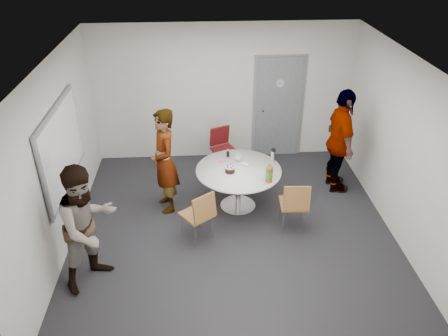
{
  "coord_description": "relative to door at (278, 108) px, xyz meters",
  "views": [
    {
      "loc": [
        -0.49,
        -5.5,
        4.38
      ],
      "look_at": [
        -0.12,
        0.25,
        0.99
      ],
      "focal_mm": 35.0,
      "sensor_mm": 36.0,
      "label": 1
    }
  ],
  "objects": [
    {
      "name": "wall_left",
      "position": [
        -3.6,
        -2.48,
        0.32
      ],
      "size": [
        0.0,
        5.0,
        5.0
      ],
      "primitive_type": "plane",
      "rotation": [
        1.57,
        0.0,
        1.57
      ],
      "color": "silver",
      "rests_on": "floor"
    },
    {
      "name": "wall_right",
      "position": [
        1.4,
        -2.48,
        0.32
      ],
      "size": [
        0.0,
        5.0,
        5.0
      ],
      "primitive_type": "plane",
      "rotation": [
        1.57,
        0.0,
        -1.57
      ],
      "color": "silver",
      "rests_on": "floor"
    },
    {
      "name": "wall_back",
      "position": [
        -1.1,
        0.02,
        0.32
      ],
      "size": [
        5.0,
        0.0,
        5.0
      ],
      "primitive_type": "plane",
      "rotation": [
        1.57,
        0.0,
        0.0
      ],
      "color": "silver",
      "rests_on": "floor"
    },
    {
      "name": "door",
      "position": [
        0.0,
        0.0,
        0.0
      ],
      "size": [
        1.02,
        0.17,
        2.12
      ],
      "color": "slate",
      "rests_on": "wall_back"
    },
    {
      "name": "person_main",
      "position": [
        -2.16,
        -1.8,
        -0.13
      ],
      "size": [
        0.6,
        0.75,
        1.79
      ],
      "primitive_type": "imported",
      "rotation": [
        0.0,
        0.0,
        -1.27
      ],
      "color": "#A5C6EA",
      "rests_on": "floor"
    },
    {
      "name": "ceiling",
      "position": [
        -1.1,
        -2.48,
        1.67
      ],
      "size": [
        5.0,
        5.0,
        0.0
      ],
      "primitive_type": "plane",
      "rotation": [
        3.14,
        0.0,
        0.0
      ],
      "color": "silver",
      "rests_on": "wall_back"
    },
    {
      "name": "table",
      "position": [
        -0.93,
        -1.86,
        -0.39
      ],
      "size": [
        1.41,
        1.41,
        1.07
      ],
      "color": "white",
      "rests_on": "floor"
    },
    {
      "name": "chair_near_right",
      "position": [
        -0.15,
        -2.57,
        -0.49
      ],
      "size": [
        0.44,
        0.48,
        0.88
      ],
      "rotation": [
        0.0,
        0.0,
        -0.05
      ],
      "color": "brown",
      "rests_on": "floor"
    },
    {
      "name": "person_right",
      "position": [
        0.85,
        -1.38,
        -0.08
      ],
      "size": [
        0.46,
        1.11,
        1.89
      ],
      "primitive_type": "imported",
      "rotation": [
        0.0,
        0.0,
        1.57
      ],
      "color": "black",
      "rests_on": "floor"
    },
    {
      "name": "chair_near_left",
      "position": [
        -1.61,
        -2.72,
        -0.5
      ],
      "size": [
        0.59,
        0.6,
        0.87
      ],
      "rotation": [
        0.0,
        0.0,
        0.64
      ],
      "color": "brown",
      "rests_on": "floor"
    },
    {
      "name": "chair_far",
      "position": [
        -1.15,
        -0.55,
        -0.5
      ],
      "size": [
        0.55,
        0.57,
        0.87
      ],
      "rotation": [
        0.0,
        0.0,
        3.55
      ],
      "color": "#5C1213",
      "rests_on": "floor"
    },
    {
      "name": "floor",
      "position": [
        -1.1,
        -2.48,
        -1.03
      ],
      "size": [
        5.0,
        5.0,
        0.0
      ],
      "primitive_type": "plane",
      "color": "#242428",
      "rests_on": "ground"
    },
    {
      "name": "wall_front",
      "position": [
        -1.1,
        -4.98,
        0.32
      ],
      "size": [
        5.0,
        0.0,
        5.0
      ],
      "primitive_type": "plane",
      "rotation": [
        -1.57,
        0.0,
        0.0
      ],
      "color": "silver",
      "rests_on": "floor"
    },
    {
      "name": "whiteboard",
      "position": [
        -3.56,
        -2.28,
        0.42
      ],
      "size": [
        0.04,
        1.9,
        1.25
      ],
      "color": "gray",
      "rests_on": "wall_left"
    },
    {
      "name": "person_left",
      "position": [
        -3.05,
        -3.43,
        -0.14
      ],
      "size": [
        1.08,
        1.09,
        1.78
      ],
      "primitive_type": "imported",
      "rotation": [
        0.0,
        0.0,
        0.84
      ],
      "color": "white",
      "rests_on": "floor"
    }
  ]
}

